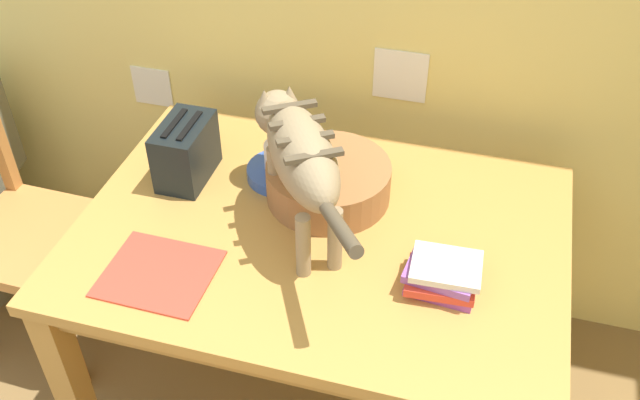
# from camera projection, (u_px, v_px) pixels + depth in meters

# --- Properties ---
(dining_table) EXTENTS (1.25, 0.89, 0.76)m
(dining_table) POSITION_uv_depth(u_px,v_px,m) (320.00, 255.00, 1.89)
(dining_table) COLOR #B7843E
(dining_table) RESTS_ON ground_plane
(cat) EXTENTS (0.41, 0.60, 0.33)m
(cat) POSITION_uv_depth(u_px,v_px,m) (299.00, 152.00, 1.70)
(cat) COLOR #8F7B5A
(cat) RESTS_ON dining_table
(saucer_bowl) EXTENTS (0.19, 0.19, 0.03)m
(saucer_bowl) POSITION_uv_depth(u_px,v_px,m) (280.00, 172.00, 1.99)
(saucer_bowl) COLOR #3456AF
(saucer_bowl) RESTS_ON dining_table
(coffee_mug) EXTENTS (0.13, 0.09, 0.08)m
(coffee_mug) POSITION_uv_depth(u_px,v_px,m) (281.00, 156.00, 1.95)
(coffee_mug) COLOR white
(coffee_mug) RESTS_ON saucer_bowl
(magazine) EXTENTS (0.26, 0.23, 0.01)m
(magazine) POSITION_uv_depth(u_px,v_px,m) (159.00, 273.00, 1.71)
(magazine) COLOR #CE3E2F
(magazine) RESTS_ON dining_table
(book_stack) EXTENTS (0.18, 0.15, 0.08)m
(book_stack) POSITION_uv_depth(u_px,v_px,m) (443.00, 275.00, 1.65)
(book_stack) COLOR #974296
(book_stack) RESTS_ON dining_table
(wicker_basket) EXTENTS (0.33, 0.33, 0.10)m
(wicker_basket) POSITION_uv_depth(u_px,v_px,m) (328.00, 181.00, 1.90)
(wicker_basket) COLOR #986339
(wicker_basket) RESTS_ON dining_table
(toaster) EXTENTS (0.12, 0.20, 0.18)m
(toaster) POSITION_uv_depth(u_px,v_px,m) (186.00, 151.00, 1.95)
(toaster) COLOR black
(toaster) RESTS_ON dining_table
(wooden_chair_near) EXTENTS (0.43, 0.43, 0.95)m
(wooden_chair_near) POSITION_uv_depth(u_px,v_px,m) (19.00, 231.00, 2.26)
(wooden_chair_near) COLOR #BE7C3F
(wooden_chair_near) RESTS_ON ground_plane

